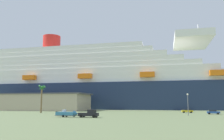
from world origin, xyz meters
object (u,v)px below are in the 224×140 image
object	(u,v)px
cruise_ship	(93,84)
parked_car_yellow_taxi	(187,111)
palm_tree	(42,92)
street_lamp	(188,101)
pickup_truck	(89,114)
parked_car_blue_suv	(213,112)
small_boat_on_trailer	(68,114)

from	to	relation	value
cruise_ship	parked_car_yellow_taxi	world-z (taller)	cruise_ship
palm_tree	street_lamp	size ratio (longest dim) A/B	1.59
cruise_ship	parked_car_yellow_taxi	size ratio (longest dim) A/B	56.05
pickup_truck	street_lamp	xyz separation A→B (m)	(27.85, 15.71, 3.61)
cruise_ship	street_lamp	xyz separation A→B (m)	(52.98, -68.88, -11.44)
pickup_truck	street_lamp	size ratio (longest dim) A/B	0.81
palm_tree	parked_car_yellow_taxi	distance (m)	59.24
parked_car_blue_suv	small_boat_on_trailer	bearing A→B (deg)	-149.16
cruise_ship	pickup_truck	xyz separation A→B (m)	(25.13, -84.58, -15.05)
cruise_ship	small_boat_on_trailer	distance (m)	87.50
palm_tree	parked_car_yellow_taxi	xyz separation A→B (m)	(57.09, 13.84, -7.68)
small_boat_on_trailer	parked_car_yellow_taxi	bearing A→B (deg)	45.51
street_lamp	parked_car_yellow_taxi	size ratio (longest dim) A/B	1.59
pickup_truck	small_boat_on_trailer	xyz separation A→B (m)	(-6.52, 0.43, -0.08)
pickup_truck	street_lamp	world-z (taller)	street_lamp
cruise_ship	small_boat_on_trailer	xyz separation A→B (m)	(18.61, -84.15, -15.14)
parked_car_yellow_taxi	parked_car_blue_suv	bearing A→B (deg)	-53.14
small_boat_on_trailer	street_lamp	size ratio (longest dim) A/B	1.11
cruise_ship	palm_tree	bearing A→B (deg)	-92.39
palm_tree	street_lamp	world-z (taller)	palm_tree
pickup_truck	street_lamp	distance (m)	32.17
small_boat_on_trailer	street_lamp	distance (m)	37.79
palm_tree	street_lamp	distance (m)	56.17
cruise_ship	parked_car_yellow_taxi	xyz separation A→B (m)	(54.53, -47.58, -15.27)
pickup_truck	parked_car_yellow_taxi	distance (m)	47.26
small_boat_on_trailer	parked_car_blue_suv	distance (m)	50.96
pickup_truck	palm_tree	distance (m)	36.86
pickup_truck	cruise_ship	bearing A→B (deg)	106.55
pickup_truck	street_lamp	bearing A→B (deg)	29.42
cruise_ship	parked_car_blue_suv	distance (m)	86.54
palm_tree	street_lamp	xyz separation A→B (m)	(55.54, -7.46, -3.86)
cruise_ship	pickup_truck	world-z (taller)	cruise_ship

